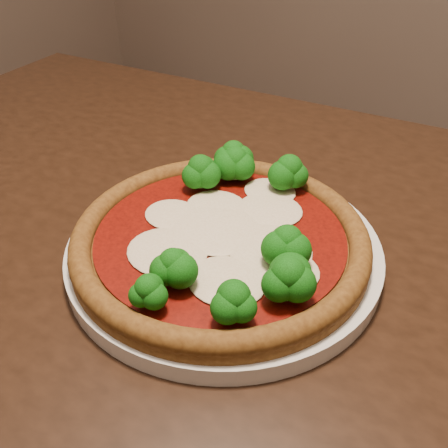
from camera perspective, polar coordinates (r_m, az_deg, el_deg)
The scene contains 3 objects.
dining_table at distance 0.54m, azimuth 0.65°, elevation -13.27°, with size 1.36×1.03×0.75m.
plate at distance 0.49m, azimuth 0.00°, elevation -2.90°, with size 0.31×0.31×0.02m, color silver.
pizza at distance 0.47m, azimuth 0.08°, elevation -0.97°, with size 0.28×0.28×0.06m.
Camera 1 is at (0.38, -0.19, 1.07)m, focal length 40.00 mm.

